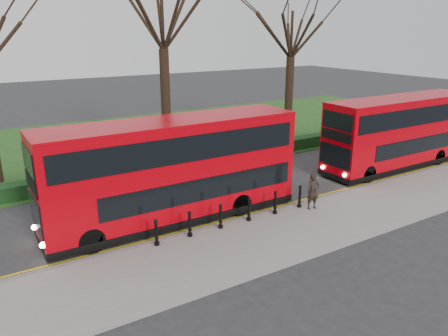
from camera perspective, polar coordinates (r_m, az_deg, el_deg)
ground at (r=19.50m, az=-0.37°, el=-6.20°), size 120.00×120.00×0.00m
pavement at (r=17.23m, az=4.89°, el=-9.41°), size 60.00×4.00×0.15m
kerb at (r=18.70m, az=1.24°, el=-7.05°), size 60.00×0.25×0.16m
grass_verge at (r=32.59m, az=-14.22°, el=3.20°), size 60.00×18.00×0.06m
hedge at (r=25.05m, az=-8.47°, el=0.09°), size 60.00×0.90×0.80m
yellow_line_outer at (r=18.96m, az=0.74°, el=-6.92°), size 60.00×0.10×0.01m
yellow_line_inner at (r=19.11m, az=0.42°, el=-6.71°), size 60.00×0.10×0.01m
tree_mid at (r=27.65m, az=-8.10°, el=19.68°), size 7.85×7.85×12.27m
tree_right at (r=32.99m, az=8.86°, el=17.50°), size 6.94×6.94×10.85m
bollard_row at (r=18.12m, az=1.45°, el=-5.90°), size 7.16×0.15×1.00m
bus_lead at (r=18.44m, az=-6.67°, el=-0.41°), size 11.02×2.53×4.39m
bus_rear at (r=27.69m, az=21.98°, el=4.31°), size 10.45×2.40×4.16m
pedestrian at (r=19.93m, az=11.56°, el=-3.01°), size 0.67×0.51×1.65m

